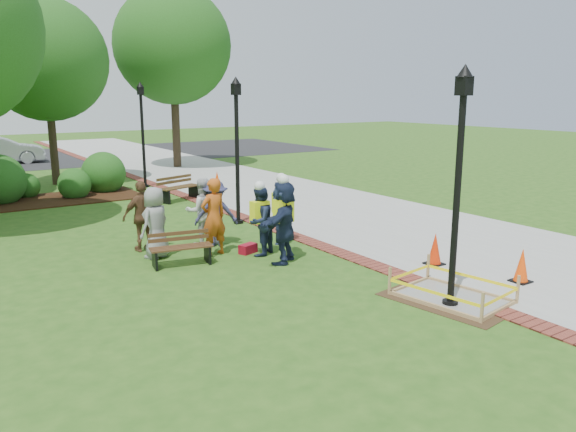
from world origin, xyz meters
TOP-DOWN VIEW (x-y plane):
  - ground at (0.00, 0.00)m, footprint 100.00×100.00m
  - sidewalk at (5.00, 10.00)m, footprint 6.00×60.00m
  - brick_edging at (1.75, 10.00)m, footprint 0.50×60.00m
  - mulch_bed at (-3.00, 12.00)m, footprint 7.00×3.00m
  - parking_lot at (0.00, 27.00)m, footprint 36.00×12.00m
  - wet_concrete_pad at (1.53, -2.80)m, footprint 2.05×2.55m
  - bench_near at (-1.83, 2.00)m, footprint 1.43×0.70m
  - bench_far at (1.23, 9.36)m, footprint 1.70×1.03m
  - cone_front at (3.45, -2.94)m, footprint 0.37×0.37m
  - cone_back at (2.90, -1.13)m, footprint 0.38×0.38m
  - cone_far at (3.24, 10.38)m, footprint 0.41×0.41m
  - toolbox at (-0.10, 2.05)m, footprint 0.50×0.38m
  - lamp_near at (1.25, -3.00)m, footprint 0.28×0.28m
  - lamp_mid at (1.25, 5.00)m, footprint 0.28×0.28m
  - lamp_far at (1.25, 13.00)m, footprint 0.28×0.28m
  - tree_back at (-1.66, 15.82)m, footprint 4.98×4.98m
  - tree_right at (4.94, 18.45)m, footprint 5.91×5.91m
  - shrub_b at (-4.23, 12.47)m, footprint 1.87×1.87m
  - shrub_c at (-1.77, 12.08)m, footprint 1.19×1.19m
  - shrub_d at (-0.47, 12.85)m, footprint 1.70×1.70m
  - shrub_e at (-3.25, 13.13)m, footprint 0.98×0.98m
  - casual_person_a at (-2.08, 2.90)m, footprint 0.64×0.57m
  - casual_person_b at (-0.84, 2.37)m, footprint 0.64×0.47m
  - casual_person_c at (-0.65, 3.42)m, footprint 0.61×0.45m
  - casual_person_d at (-2.10, 3.65)m, footprint 0.56×0.38m
  - casual_person_e at (-0.43, 3.08)m, footprint 0.63×0.55m
  - hivis_worker_a at (0.21, 0.95)m, footprint 0.71×0.67m
  - hivis_worker_b at (1.05, 2.34)m, footprint 0.64×0.60m
  - hivis_worker_c at (0.07, 1.75)m, footprint 0.62×0.56m
  - parked_car_b at (-2.64, 25.11)m, footprint 2.66×5.16m

SIDE VIEW (x-z plane):
  - ground at x=0.00m, z-range 0.00..0.00m
  - shrub_b at x=-4.23m, z-range -0.93..0.93m
  - shrub_c at x=-1.77m, z-range -0.60..0.60m
  - shrub_d at x=-0.47m, z-range -0.85..0.85m
  - shrub_e at x=-3.25m, z-range -0.49..0.49m
  - parked_car_b at x=-2.64m, z-range -0.81..0.81m
  - parking_lot at x=0.00m, z-range 0.00..0.01m
  - sidewalk at x=5.00m, z-range 0.00..0.02m
  - brick_edging at x=1.75m, z-range 0.00..0.03m
  - mulch_bed at x=-3.00m, z-range -0.01..0.04m
  - toolbox at x=-0.10m, z-range 0.00..0.22m
  - wet_concrete_pad at x=1.53m, z-range -0.04..0.51m
  - bench_near at x=-1.83m, z-range -0.13..0.61m
  - bench_far at x=1.23m, z-range -0.16..0.72m
  - cone_front at x=3.45m, z-range -0.01..0.71m
  - cone_back at x=2.90m, z-range -0.01..0.73m
  - cone_far at x=3.24m, z-range -0.01..0.79m
  - casual_person_e at x=-0.43m, z-range 0.00..1.66m
  - casual_person_a at x=-2.08m, z-range 0.00..1.68m
  - casual_person_c at x=-0.65m, z-range 0.00..1.71m
  - casual_person_d at x=-2.10m, z-range 0.00..1.72m
  - hivis_worker_c at x=0.07m, z-range 0.00..1.79m
  - hivis_worker_b at x=1.05m, z-range 0.00..1.83m
  - casual_person_b at x=-0.84m, z-range 0.00..1.85m
  - hivis_worker_a at x=0.21m, z-range -0.02..2.01m
  - lamp_near at x=1.25m, z-range 0.35..4.61m
  - lamp_mid at x=1.25m, z-range 0.35..4.61m
  - lamp_far at x=1.25m, z-range 0.35..4.61m
  - tree_back at x=-1.66m, z-range 1.32..8.95m
  - tree_right at x=4.94m, z-range 1.60..10.73m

